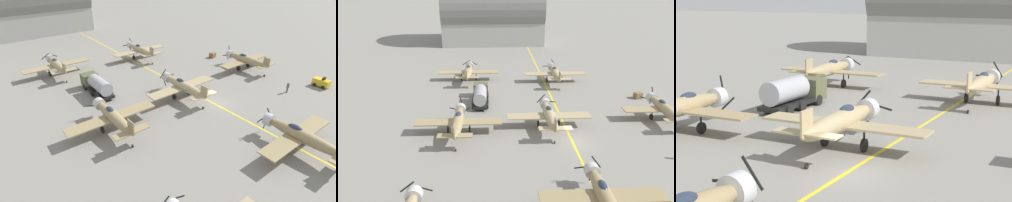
{
  "view_description": "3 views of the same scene",
  "coord_description": "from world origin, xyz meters",
  "views": [
    {
      "loc": [
        -26.89,
        -23.18,
        19.62
      ],
      "look_at": [
        -7.23,
        2.3,
        1.93
      ],
      "focal_mm": 28.0,
      "sensor_mm": 36.0,
      "label": 1
    },
    {
      "loc": [
        -10.67,
        -37.32,
        21.65
      ],
      "look_at": [
        -8.51,
        7.43,
        3.1
      ],
      "focal_mm": 35.0,
      "sensor_mm": 36.0,
      "label": 2
    },
    {
      "loc": [
        14.41,
        -27.65,
        10.59
      ],
      "look_at": [
        -1.09,
        2.26,
        3.91
      ],
      "focal_mm": 60.0,
      "sensor_mm": 36.0,
      "label": 3
    }
  ],
  "objects": [
    {
      "name": "airplane_mid_center",
      "position": [
        -2.46,
        4.57,
        2.01
      ],
      "size": [
        12.0,
        9.98,
        3.65
      ],
      "rotation": [
        0.0,
        0.0,
        0.31
      ],
      "color": "tan",
      "rests_on": "ground"
    },
    {
      "name": "taxiway_stripe",
      "position": [
        0.0,
        0.0,
        0.0
      ],
      "size": [
        0.3,
        160.0,
        0.01
      ],
      "primitive_type": "cube",
      "color": "yellow",
      "rests_on": "ground"
    },
    {
      "name": "airplane_far_left",
      "position": [
        -15.19,
        26.12,
        2.01
      ],
      "size": [
        12.0,
        9.98,
        3.65
      ],
      "rotation": [
        0.0,
        0.0,
        0.29
      ],
      "color": "tan",
      "rests_on": "ground"
    },
    {
      "name": "ground_plane",
      "position": [
        0.0,
        0.0,
        0.0
      ],
      "size": [
        400.0,
        400.0,
        0.0
      ],
      "primitive_type": "plane",
      "color": "gray"
    },
    {
      "name": "airplane_far_center",
      "position": [
        2.05,
        24.24,
        2.01
      ],
      "size": [
        12.0,
        9.98,
        3.65
      ],
      "rotation": [
        0.0,
        0.0,
        0.19
      ],
      "color": "tan",
      "rests_on": "ground"
    },
    {
      "name": "hangar",
      "position": [
        -9.73,
        63.74,
        8.7
      ],
      "size": [
        29.07,
        19.23,
        20.08
      ],
      "color": "#9E9E99",
      "rests_on": "ground"
    },
    {
      "name": "airplane_mid_left",
      "position": [
        -15.28,
        3.22,
        2.01
      ],
      "size": [
        12.0,
        9.98,
        3.78
      ],
      "rotation": [
        0.0,
        0.0,
        -0.07
      ],
      "color": "#98835A",
      "rests_on": "ground"
    },
    {
      "name": "fuel_tanker",
      "position": [
        -12.51,
        14.41,
        1.51
      ],
      "size": [
        2.68,
        8.0,
        2.98
      ],
      "color": "black",
      "rests_on": "ground"
    }
  ]
}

